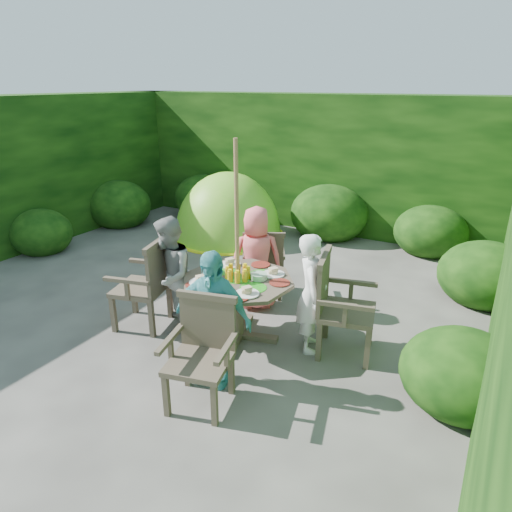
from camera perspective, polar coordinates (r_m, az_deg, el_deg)
The scene contains 13 objects.
ground at distance 6.19m, azimuth -7.65°, elevation -5.13°, with size 60.00×60.00×0.00m, color #43403B.
hedge_enclosure at distance 6.83m, azimuth -1.41°, elevation 8.67°, with size 9.00×9.00×2.50m.
patio_table at distance 4.96m, azimuth -2.23°, elevation -4.06°, with size 1.52×1.52×0.86m.
parasol_pole at distance 4.77m, azimuth -2.36°, elevation 1.30°, with size 0.04×0.04×2.20m, color olive.
garden_chair_right at distance 4.81m, azimuth 10.31°, elevation -5.91°, with size 0.68×0.73×1.04m.
garden_chair_left at distance 5.38m, azimuth -13.45°, elevation -3.25°, with size 0.69×0.74×1.03m.
garden_chair_back at distance 5.98m, azimuth 0.97°, elevation -0.83°, with size 0.71×0.68×0.91m.
garden_chair_front at distance 4.10m, azimuth -6.75°, elevation -11.64°, with size 0.67×0.62×0.94m.
child_right at distance 4.79m, azimuth 6.94°, elevation -4.63°, with size 0.47×0.31×1.29m, color white.
child_left at distance 5.21m, azimuth -10.75°, elevation -2.42°, with size 0.65×0.51×1.34m, color gray.
child_back at distance 5.65m, azimuth 0.06°, elevation -0.30°, with size 0.64×0.42×1.31m, color #FF696C.
child_front at distance 4.26m, azimuth -5.43°, elevation -7.75°, with size 0.78×0.33×1.33m, color #4AA7AD.
dome_tent at distance 8.54m, azimuth -3.54°, elevation 2.48°, with size 2.32×2.32×2.39m.
Camera 1 is at (3.42, -4.39, 2.71)m, focal length 32.00 mm.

